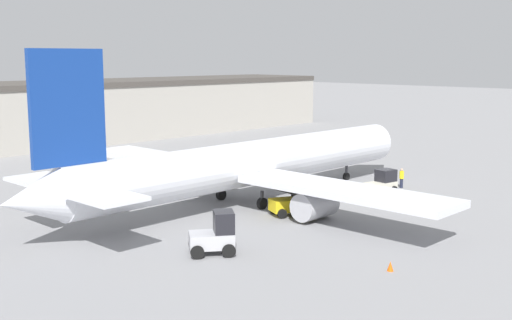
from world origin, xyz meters
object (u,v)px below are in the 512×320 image
Objects in this scene: airplane at (246,164)px; baggage_tug at (380,183)px; ground_crew_worker at (402,177)px; belt_loader_truck at (295,199)px; safety_cone_near at (390,266)px; pushback_tug at (216,235)px.

baggage_tug is at bearing -31.02° from airplane.
belt_loader_truck reaches higher than ground_crew_worker.
belt_loader_truck reaches higher than safety_cone_near.
belt_loader_truck is (-14.21, 0.35, 0.22)m from ground_crew_worker.
belt_loader_truck is at bearing 51.42° from pushback_tug.
belt_loader_truck is 1.08× the size of pushback_tug.
belt_loader_truck is at bearing 131.48° from ground_crew_worker.
baggage_tug is at bearing 42.28° from pushback_tug.
belt_loader_truck is 11.07m from pushback_tug.
ground_crew_worker is 0.53× the size of pushback_tug.
safety_cone_near is at bearing 163.12° from ground_crew_worker.
belt_loader_truck is (-10.32, 0.67, 0.18)m from baggage_tug.
ground_crew_worker is 3.24× the size of safety_cone_near.
airplane is at bearing 73.50° from pushback_tug.
ground_crew_worker is (14.08, -5.68, -2.23)m from airplane.
airplane is 75.83× the size of safety_cone_near.
safety_cone_near is at bearing -27.38° from pushback_tug.
baggage_tug is 10.34m from belt_loader_truck.
baggage_tug reaches higher than ground_crew_worker.
baggage_tug is 1.07× the size of pushback_tug.
ground_crew_worker is 23.49m from safety_cone_near.
airplane is 18.79m from safety_cone_near.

